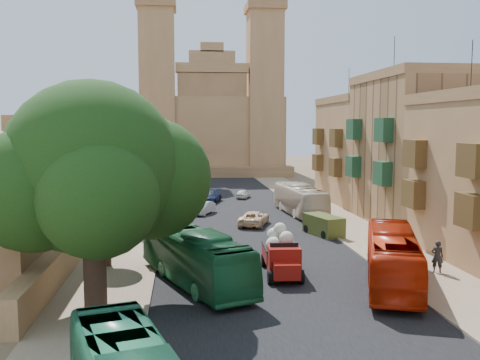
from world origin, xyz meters
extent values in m
plane|color=brown|center=(0.00, 0.00, 0.00)|extent=(260.00, 260.00, 0.00)
cube|color=black|center=(0.00, 30.00, 0.01)|extent=(14.00, 140.00, 0.01)
cube|color=#8B745B|center=(9.50, 30.00, 0.01)|extent=(5.00, 140.00, 0.01)
cube|color=#8B745B|center=(-9.50, 30.00, 0.01)|extent=(5.00, 140.00, 0.01)
cube|color=#8B745B|center=(7.00, 30.00, 0.06)|extent=(0.25, 140.00, 0.12)
cube|color=#8B745B|center=(-7.00, 30.00, 0.06)|extent=(0.25, 140.00, 0.12)
cylinder|color=black|center=(15.00, 13.80, 13.10)|extent=(0.06, 0.06, 3.60)
cube|color=#543B1C|center=(11.55, 7.08, 3.99)|extent=(0.90, 2.20, 2.00)
cube|color=#543B1C|center=(11.55, 14.92, 3.99)|extent=(0.90, 2.20, 2.00)
cube|color=#543B1C|center=(11.55, 7.08, 6.93)|extent=(0.90, 2.20, 2.00)
cube|color=#543B1C|center=(11.55, 14.92, 6.93)|extent=(0.90, 2.20, 2.00)
cube|color=#9E7048|center=(16.00, 25.00, 6.50)|extent=(8.00, 14.00, 13.00)
cube|color=brown|center=(16.00, 25.00, 13.40)|extent=(8.20, 14.00, 0.80)
cylinder|color=black|center=(15.00, 27.80, 15.60)|extent=(0.06, 0.06, 3.60)
cube|color=#1B442A|center=(11.55, 21.08, 4.94)|extent=(0.90, 2.20, 2.00)
cube|color=#1B442A|center=(11.55, 28.92, 4.94)|extent=(0.90, 2.20, 2.00)
cube|color=#1B442A|center=(11.55, 21.08, 8.58)|extent=(0.90, 2.20, 2.00)
cube|color=#1B442A|center=(11.55, 28.92, 8.58)|extent=(0.90, 2.20, 2.00)
cube|color=#956A43|center=(16.00, 39.00, 5.75)|extent=(8.00, 14.00, 11.50)
cube|color=brown|center=(16.00, 39.00, 11.90)|extent=(8.20, 14.00, 0.80)
cylinder|color=black|center=(15.00, 41.80, 14.10)|extent=(0.06, 0.06, 3.60)
cube|color=#543B1C|center=(11.55, 35.08, 4.37)|extent=(0.90, 2.20, 2.00)
cube|color=#543B1C|center=(11.55, 42.92, 4.37)|extent=(0.90, 2.20, 2.00)
cube|color=#543B1C|center=(11.55, 35.08, 7.59)|extent=(0.90, 2.20, 2.00)
cube|color=#543B1C|center=(11.55, 42.92, 7.59)|extent=(0.90, 2.20, 2.00)
cube|color=#956A43|center=(-12.50, 20.00, 0.90)|extent=(1.00, 40.00, 1.80)
cube|color=brown|center=(-18.00, 18.00, 4.20)|extent=(10.00, 28.00, 8.40)
cube|color=#9E7048|center=(-18.00, 44.00, 5.00)|extent=(10.00, 22.00, 10.00)
cube|color=#956A43|center=(0.00, 81.00, 7.00)|extent=(26.00, 20.00, 14.00)
cube|color=brown|center=(0.00, 70.50, 0.90)|extent=(28.00, 4.00, 1.80)
cube|color=brown|center=(0.00, 72.20, 10.00)|extent=(12.00, 2.00, 16.00)
cube|color=#956A43|center=(0.00, 72.20, 18.90)|extent=(12.60, 2.40, 1.60)
cube|color=#956A43|center=(0.00, 72.20, 20.60)|extent=(8.00, 2.00, 2.40)
cube|color=#956A43|center=(0.00, 72.20, 22.40)|extent=(4.00, 2.00, 1.60)
cube|color=#956A43|center=(-9.50, 73.50, 14.50)|extent=(6.00, 6.00, 29.00)
cube|color=brown|center=(-9.50, 73.50, 29.60)|extent=(6.80, 6.80, 1.40)
cube|color=#956A43|center=(9.50, 73.50, 14.50)|extent=(6.00, 6.00, 29.00)
cube|color=brown|center=(9.50, 73.50, 29.60)|extent=(6.80, 6.80, 1.40)
cylinder|color=#332319|center=(-9.50, 4.00, 2.12)|extent=(1.12, 1.12, 4.25)
sphere|color=black|center=(-9.50, 4.00, 6.93)|extent=(8.49, 8.49, 8.49)
sphere|color=black|center=(-6.82, 5.34, 6.26)|extent=(6.26, 6.26, 6.26)
sphere|color=black|center=(-11.96, 2.99, 6.04)|extent=(5.81, 5.81, 5.81)
sphere|color=black|center=(-8.83, 1.32, 5.81)|extent=(5.36, 5.36, 5.36)
sphere|color=black|center=(-10.73, 6.46, 7.82)|extent=(4.92, 4.92, 4.92)
cylinder|color=#332319|center=(-10.00, 12.00, 1.08)|extent=(0.44, 0.44, 2.17)
sphere|color=black|center=(-10.00, 12.00, 3.27)|extent=(3.16, 3.16, 3.16)
cylinder|color=#332319|center=(-10.00, 24.00, 1.21)|extent=(0.44, 0.44, 2.42)
sphere|color=black|center=(-10.00, 24.00, 3.66)|extent=(3.52, 3.52, 3.52)
cylinder|color=#332319|center=(-10.00, 36.00, 1.23)|extent=(0.44, 0.44, 2.45)
sphere|color=black|center=(-10.00, 36.00, 3.70)|extent=(3.56, 3.56, 3.56)
cylinder|color=#332319|center=(-10.00, 48.00, 1.22)|extent=(0.44, 0.44, 2.44)
sphere|color=black|center=(-10.00, 48.00, 3.68)|extent=(3.55, 3.55, 3.55)
cube|color=maroon|center=(0.74, 9.72, 1.10)|extent=(2.10, 3.26, 0.79)
cube|color=black|center=(0.74, 9.72, 1.54)|extent=(2.15, 3.31, 0.11)
cube|color=maroon|center=(0.62, 7.71, 1.18)|extent=(1.92, 1.59, 1.58)
cube|color=maroon|center=(0.57, 6.66, 0.83)|extent=(1.55, 1.13, 0.88)
cube|color=black|center=(0.62, 7.71, 1.80)|extent=(1.67, 0.18, 0.79)
cylinder|color=black|center=(-0.30, 6.97, 0.39)|extent=(0.35, 0.81, 0.79)
cylinder|color=black|center=(1.46, 6.87, 0.39)|extent=(0.35, 0.81, 0.79)
cylinder|color=black|center=(-0.08, 10.82, 0.39)|extent=(0.35, 0.81, 0.79)
cylinder|color=black|center=(1.67, 10.73, 0.39)|extent=(0.35, 0.81, 0.79)
sphere|color=beige|center=(0.27, 9.22, 1.75)|extent=(0.97, 0.97, 0.97)
sphere|color=beige|center=(1.16, 9.44, 1.75)|extent=(0.97, 0.97, 0.97)
sphere|color=beige|center=(0.76, 10.25, 1.75)|extent=(0.97, 0.97, 0.97)
sphere|color=beige|center=(0.39, 9.83, 2.24)|extent=(0.88, 0.88, 0.88)
sphere|color=beige|center=(1.00, 8.92, 2.19)|extent=(0.88, 0.88, 0.88)
sphere|color=beige|center=(0.73, 9.64, 2.63)|extent=(0.79, 0.79, 0.79)
cube|color=#46521F|center=(6.26, 20.00, 0.81)|extent=(2.79, 4.26, 1.62)
cylinder|color=black|center=(5.92, 18.47, 0.32)|extent=(0.44, 0.70, 0.65)
cylinder|color=black|center=(7.39, 18.92, 0.32)|extent=(0.44, 0.70, 0.65)
cylinder|color=black|center=(5.12, 21.08, 0.32)|extent=(0.44, 0.70, 0.65)
cylinder|color=black|center=(6.59, 21.53, 0.32)|extent=(0.44, 0.70, 0.65)
imported|color=#1A5C31|center=(-4.54, 7.59, 1.54)|extent=(6.52, 11.22, 3.08)
imported|color=#BB2107|center=(6.50, 6.10, 1.54)|extent=(6.06, 11.32, 3.09)
imported|color=beige|center=(6.50, 30.10, 1.52)|extent=(3.50, 11.09, 3.04)
imported|color=#387BC8|center=(-3.83, 15.37, 0.54)|extent=(1.53, 3.25, 1.07)
imported|color=silver|center=(-3.21, 31.41, 0.63)|extent=(2.79, 4.01, 1.25)
imported|color=beige|center=(1.13, 24.82, 0.65)|extent=(3.57, 5.11, 1.29)
imported|color=#152040|center=(-2.04, 39.77, 0.71)|extent=(3.28, 5.27, 1.42)
imported|color=silver|center=(2.18, 42.82, 0.54)|extent=(2.31, 3.42, 1.08)
imported|color=#4C9DC7|center=(-2.73, 56.32, 0.59)|extent=(2.60, 3.77, 1.18)
imported|color=#262429|center=(10.23, 8.27, 0.99)|extent=(0.83, 0.67, 1.98)
imported|color=#2F2E34|center=(9.80, 12.53, 0.79)|extent=(0.57, 0.98, 1.57)
camera|label=1|loc=(-5.13, -22.20, 8.96)|focal=40.00mm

